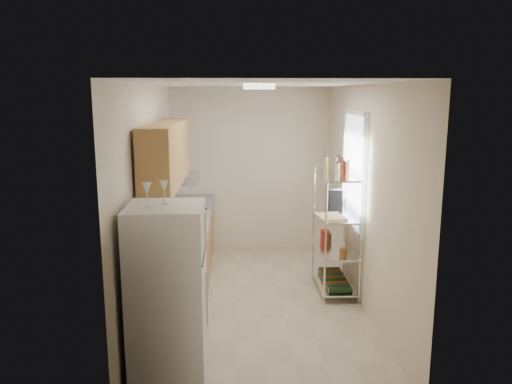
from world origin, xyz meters
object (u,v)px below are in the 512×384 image
frying_pan_large (186,210)px  rice_cooker (185,211)px  refrigerator (168,293)px  cutting_board (330,217)px  espresso_machine (334,198)px

frying_pan_large → rice_cooker: bearing=-98.1°
refrigerator → frying_pan_large: bearing=91.6°
refrigerator → cutting_board: 2.46m
rice_cooker → frying_pan_large: rice_cooker is taller
rice_cooker → espresso_machine: (1.93, 0.03, 0.15)m
frying_pan_large → refrigerator: bearing=-100.8°
refrigerator → cutting_board: refrigerator is taller
cutting_board → frying_pan_large: bearing=154.1°
espresso_machine → refrigerator: bearing=-132.8°
cutting_board → espresso_machine: espresso_machine is taller
rice_cooker → espresso_machine: size_ratio=0.91×
rice_cooker → frying_pan_large: size_ratio=1.05×
frying_pan_large → espresso_machine: espresso_machine is taller
espresso_machine → frying_pan_large: bearing=166.1°
frying_pan_large → cutting_board: bearing=-38.2°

